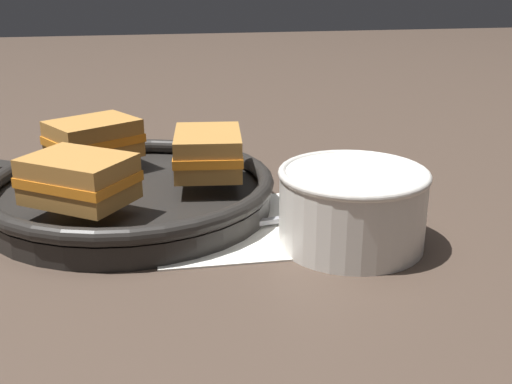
{
  "coord_description": "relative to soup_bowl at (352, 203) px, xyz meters",
  "views": [
    {
      "loc": [
        -0.1,
        -0.61,
        0.27
      ],
      "look_at": [
        0.01,
        0.01,
        0.04
      ],
      "focal_mm": 45.0,
      "sensor_mm": 36.0,
      "label": 1
    }
  ],
  "objects": [
    {
      "name": "ground_plane",
      "position": [
        -0.1,
        0.05,
        -0.04
      ],
      "size": [
        4.0,
        4.0,
        0.0
      ],
      "primitive_type": "plane",
      "color": "#47382D"
    },
    {
      "name": "sandwich_near_right",
      "position": [
        -0.26,
        0.21,
        0.02
      ],
      "size": [
        0.13,
        0.12,
        0.05
      ],
      "rotation": [
        0.0,
        0.0,
        9.97
      ],
      "color": "#B27A38",
      "rests_on": "skillet"
    },
    {
      "name": "skillet",
      "position": [
        -0.22,
        0.14,
        -0.02
      ],
      "size": [
        0.42,
        0.33,
        0.04
      ],
      "color": "black",
      "rests_on": "ground_plane"
    },
    {
      "name": "sandwich_near_left",
      "position": [
        -0.13,
        0.13,
        0.02
      ],
      "size": [
        0.09,
        0.11,
        0.05
      ],
      "rotation": [
        0.0,
        0.0,
        7.74
      ],
      "color": "#B27A38",
      "rests_on": "skillet"
    },
    {
      "name": "sandwich_far_left",
      "position": [
        -0.26,
        0.06,
        0.02
      ],
      "size": [
        0.13,
        0.12,
        0.05
      ],
      "rotation": [
        0.0,
        0.0,
        11.94
      ],
      "color": "#B27A38",
      "rests_on": "skillet"
    },
    {
      "name": "soup_bowl",
      "position": [
        0.0,
        0.0,
        0.0
      ],
      "size": [
        0.15,
        0.15,
        0.08
      ],
      "color": "silver",
      "rests_on": "ground_plane"
    },
    {
      "name": "napkin",
      "position": [
        -0.08,
        0.06,
        -0.04
      ],
      "size": [
        0.22,
        0.18,
        0.0
      ],
      "color": "white",
      "rests_on": "ground_plane"
    },
    {
      "name": "spoon",
      "position": [
        -0.05,
        0.06,
        -0.04
      ],
      "size": [
        0.16,
        0.05,
        0.01
      ],
      "rotation": [
        0.0,
        0.0,
        0.17
      ],
      "color": "#9E9EA3",
      "rests_on": "napkin"
    }
  ]
}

